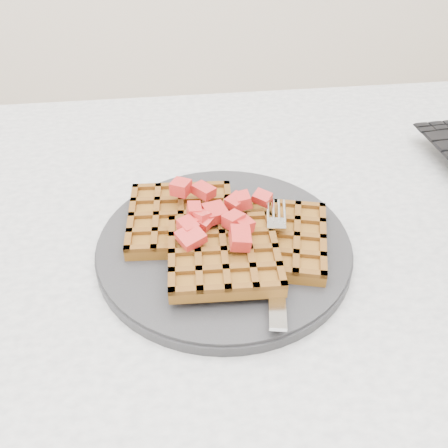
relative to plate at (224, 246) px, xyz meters
name	(u,v)px	position (x,y,z in m)	size (l,w,h in m)	color
table	(319,305)	(0.13, 0.00, -0.12)	(1.20, 0.80, 0.75)	silver
plate	(224,246)	(0.00, 0.00, 0.00)	(0.28, 0.28, 0.02)	#252528
waffles	(225,235)	(0.00, 0.00, 0.02)	(0.23, 0.20, 0.03)	brown
strawberry_pile	(224,214)	(0.00, 0.00, 0.05)	(0.15, 0.15, 0.02)	#A60A0B
fork	(276,258)	(0.05, -0.04, 0.02)	(0.02, 0.18, 0.02)	silver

